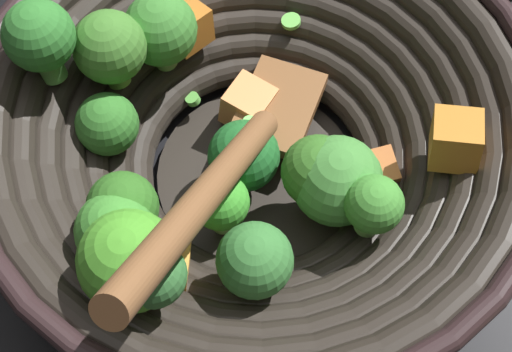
% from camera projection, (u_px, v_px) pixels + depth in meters
% --- Properties ---
extents(ground_plane, '(4.00, 4.00, 0.00)m').
position_uv_depth(ground_plane, '(257.00, 180.00, 0.56)').
color(ground_plane, black).
extents(wok, '(0.36, 0.36, 0.20)m').
position_uv_depth(wok, '(252.00, 136.00, 0.50)').
color(wok, black).
rests_on(wok, ground).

